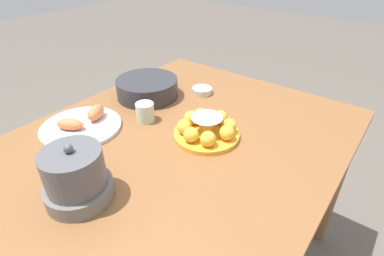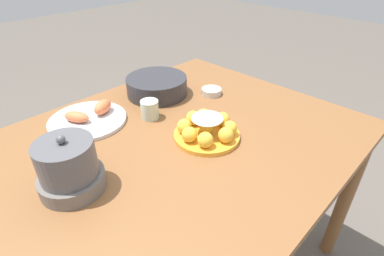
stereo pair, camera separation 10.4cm
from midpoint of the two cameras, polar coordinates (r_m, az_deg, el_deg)
name	(u,v)px [view 2 (the right image)]	position (r m, az deg, el deg)	size (l,w,h in m)	color
dining_table	(178,159)	(1.12, -0.01, -6.06)	(1.29, 1.04, 0.78)	brown
cake_plate	(207,129)	(1.05, 5.66, -0.30)	(0.23, 0.23, 0.09)	gold
serving_bowl	(157,85)	(1.35, -4.51, 8.07)	(0.27, 0.27, 0.08)	#2D2D33
sauce_bowl	(211,91)	(1.36, 5.93, 6.94)	(0.09, 0.09, 0.03)	beige
seafood_platter	(89,118)	(1.20, -16.78, 1.78)	(0.29, 0.29, 0.07)	silver
cup_far	(150,109)	(1.17, -5.53, 3.45)	(0.07, 0.07, 0.07)	beige
warming_pot	(69,168)	(0.87, -19.26, -7.30)	(0.18, 0.18, 0.18)	#66605B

